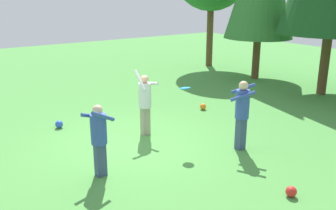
{
  "coord_description": "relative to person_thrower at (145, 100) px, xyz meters",
  "views": [
    {
      "loc": [
        7.93,
        -4.52,
        3.82
      ],
      "look_at": [
        0.53,
        0.72,
        1.05
      ],
      "focal_mm": 39.83,
      "sensor_mm": 36.0,
      "label": 1
    }
  ],
  "objects": [
    {
      "name": "ball_red",
      "position": [
        4.44,
        0.55,
        -0.9
      ],
      "size": [
        0.22,
        0.22,
        0.22
      ],
      "primitive_type": "sphere",
      "color": "red",
      "rests_on": "ground_plane"
    },
    {
      "name": "person_thrower",
      "position": [
        0.0,
        0.0,
        0.0
      ],
      "size": [
        0.62,
        0.62,
        1.86
      ],
      "rotation": [
        0.0,
        0.0,
        0.37
      ],
      "color": "gray",
      "rests_on": "ground_plane"
    },
    {
      "name": "ball_orange",
      "position": [
        -0.81,
        2.79,
        -0.9
      ],
      "size": [
        0.21,
        0.21,
        0.21
      ],
      "primitive_type": "sphere",
      "color": "orange",
      "rests_on": "ground_plane"
    },
    {
      "name": "ground_plane",
      "position": [
        0.35,
        -0.57,
        -1.01
      ],
      "size": [
        40.0,
        40.0,
        0.0
      ],
      "primitive_type": "plane",
      "color": "#4C9342"
    },
    {
      "name": "frisbee",
      "position": [
        1.18,
        0.46,
        0.5
      ],
      "size": [
        0.28,
        0.28,
        0.07
      ],
      "color": "#2393D1"
    },
    {
      "name": "ball_blue",
      "position": [
        -1.89,
        -1.79,
        -0.89
      ],
      "size": [
        0.22,
        0.22,
        0.22
      ],
      "primitive_type": "sphere",
      "color": "blue",
      "rests_on": "ground_plane"
    },
    {
      "name": "person_catcher",
      "position": [
        2.22,
        1.43,
        0.04
      ],
      "size": [
        0.76,
        0.75,
        1.76
      ],
      "rotation": [
        0.0,
        0.0,
        -2.4
      ],
      "color": "#38476B",
      "rests_on": "ground_plane"
    },
    {
      "name": "person_bystander",
      "position": [
        1.5,
        -2.07,
        -0.06
      ],
      "size": [
        0.54,
        0.59,
        1.59
      ],
      "rotation": [
        0.0,
        0.0,
        1.7
      ],
      "color": "#38476B",
      "rests_on": "ground_plane"
    }
  ]
}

